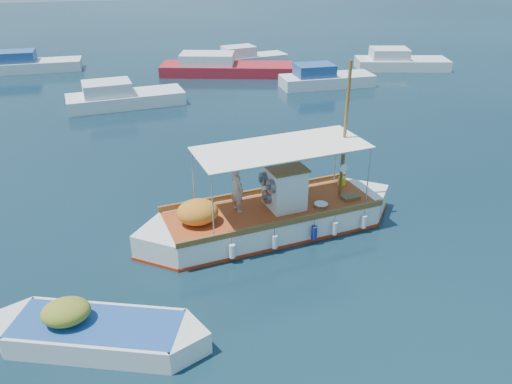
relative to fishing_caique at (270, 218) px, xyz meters
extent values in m
plane|color=black|center=(0.63, -0.28, -0.52)|extent=(160.00, 160.00, 0.00)
cube|color=white|center=(0.06, 0.01, -0.18)|extent=(7.59, 3.56, 1.07)
cube|color=white|center=(-3.54, -0.57, -0.18)|extent=(2.40, 2.40, 1.07)
cube|color=white|center=(3.66, 0.59, -0.18)|extent=(2.40, 2.40, 1.07)
cube|color=#A92C10|center=(0.06, 0.01, -0.50)|extent=(7.70, 3.65, 0.18)
cube|color=#A33F19|center=(0.06, 0.01, 0.33)|extent=(7.56, 3.37, 0.06)
cube|color=brown|center=(-0.13, 1.22, 0.45)|extent=(7.31, 1.27, 0.19)
cube|color=brown|center=(0.26, -1.20, 0.45)|extent=(7.31, 1.27, 0.19)
cube|color=white|center=(0.54, 0.09, 1.08)|extent=(1.35, 1.43, 1.46)
cube|color=brown|center=(0.54, 0.09, 1.84)|extent=(1.46, 1.55, 0.06)
cylinder|color=slate|center=(-0.03, -0.32, 1.37)|extent=(0.29, 0.51, 0.49)
cylinder|color=slate|center=(-0.13, 0.29, 1.37)|extent=(0.29, 0.51, 0.49)
cylinder|color=slate|center=(-0.08, -0.01, 0.84)|extent=(0.29, 0.51, 0.49)
cylinder|color=brown|center=(2.75, 0.44, 2.78)|extent=(0.13, 0.13, 4.86)
cylinder|color=brown|center=(1.98, 0.32, 2.40)|extent=(1.74, 0.36, 0.08)
cylinder|color=silver|center=(-2.51, 0.68, 1.45)|extent=(0.05, 0.05, 2.19)
cylinder|color=silver|center=(-2.17, -1.43, 1.45)|extent=(0.05, 0.05, 2.19)
cylinder|color=silver|center=(2.96, 1.56, 1.45)|extent=(0.05, 0.05, 2.19)
cylinder|color=silver|center=(3.30, -0.55, 1.45)|extent=(0.05, 0.05, 2.19)
cube|color=white|center=(0.40, 0.06, 2.56)|extent=(6.04, 3.22, 0.04)
ellipsoid|color=orange|center=(-2.53, -0.41, 0.76)|extent=(1.53, 1.36, 0.82)
cube|color=yellow|center=(1.22, 0.74, 0.55)|extent=(0.27, 0.21, 0.39)
cylinder|color=yellow|center=(3.12, 1.19, 0.52)|extent=(0.33, 0.33, 0.33)
cube|color=brown|center=(3.00, 0.09, 0.41)|extent=(0.69, 0.53, 0.12)
cylinder|color=#B2B2B2|center=(1.78, -0.26, 0.41)|extent=(0.56, 0.56, 0.12)
cylinder|color=white|center=(2.33, -0.66, 1.94)|extent=(0.29, 0.08, 0.29)
cylinder|color=white|center=(-1.64, -1.65, -0.08)|extent=(0.22, 0.22, 0.47)
cylinder|color=navy|center=(1.24, -1.18, -0.08)|extent=(0.22, 0.22, 0.47)
cylinder|color=white|center=(3.16, -0.87, -0.08)|extent=(0.22, 0.22, 0.47)
imported|color=#ACA08E|center=(-1.12, 0.11, 1.20)|extent=(0.61, 0.72, 1.68)
cube|color=white|center=(-5.61, -4.38, -0.29)|extent=(4.52, 2.98, 0.82)
cube|color=white|center=(-7.59, -3.66, -0.29)|extent=(1.55, 1.55, 0.82)
cube|color=white|center=(-3.62, -5.09, -0.29)|extent=(1.55, 1.55, 0.82)
cube|color=#1F468F|center=(-5.61, -4.38, 0.10)|extent=(4.46, 2.81, 0.05)
ellipsoid|color=olive|center=(-6.30, -4.13, 0.42)|extent=(1.47, 1.34, 0.60)
cube|color=silver|center=(-4.90, 16.43, -0.22)|extent=(7.25, 3.31, 1.00)
cube|color=silver|center=(-5.94, 16.29, 0.68)|extent=(3.05, 2.40, 0.80)
cube|color=#A71B25|center=(2.60, 22.95, -0.22)|extent=(10.30, 5.32, 1.00)
cube|color=silver|center=(1.16, 23.34, 0.68)|extent=(4.45, 3.34, 0.80)
cube|color=silver|center=(8.80, 17.97, -0.22)|extent=(6.51, 2.31, 1.00)
cube|color=#294D89|center=(7.83, 17.95, 0.68)|extent=(2.62, 1.91, 0.80)
cube|color=silver|center=(16.49, 21.72, -0.22)|extent=(7.54, 4.22, 1.00)
cube|color=silver|center=(15.45, 21.97, 0.68)|extent=(3.29, 2.82, 0.80)
cube|color=silver|center=(-12.07, 27.52, -0.22)|extent=(7.45, 2.48, 1.00)
cube|color=#294D89|center=(-13.18, 27.50, 0.68)|extent=(3.01, 2.03, 0.80)
cube|color=silver|center=(4.93, 25.70, -0.22)|extent=(6.48, 3.26, 1.00)
cube|color=silver|center=(4.02, 25.51, 0.68)|extent=(2.78, 2.18, 0.80)
camera|label=1|loc=(-3.90, -14.63, 8.65)|focal=35.00mm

